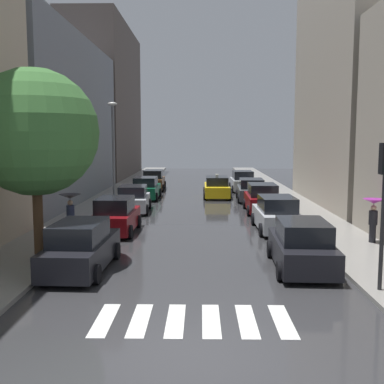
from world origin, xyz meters
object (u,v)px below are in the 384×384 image
object	(u,v)px
parked_car_left_nearest	(81,248)
parked_car_right_third	(262,199)
parked_car_right_fifth	(242,182)
parked_car_right_second	(276,215)
parked_car_left_third	(133,200)
parked_car_left_fourth	(146,189)
parked_car_right_nearest	(302,246)
parked_car_left_fifth	(154,181)
pedestrian_near_tree	(373,212)
parked_car_left_second	(116,216)
parked_car_right_fourth	(251,190)
street_tree_left	(35,133)
pedestrian_foreground	(70,206)
lamp_post_left	(113,146)
taxi_midroad	(217,188)

from	to	relation	value
parked_car_left_nearest	parked_car_right_third	size ratio (longest dim) A/B	1.06
parked_car_right_third	parked_car_right_fifth	size ratio (longest dim) A/B	1.03
parked_car_right_second	parked_car_right_fifth	size ratio (longest dim) A/B	1.05
parked_car_left_third	parked_car_left_fourth	xyz separation A→B (m)	(0.08, 6.13, 0.01)
parked_car_right_nearest	parked_car_left_fifth	bearing A→B (deg)	19.56
parked_car_left_nearest	pedestrian_near_tree	distance (m)	12.16
parked_car_left_third	parked_car_right_fifth	distance (m)	13.79
parked_car_right_third	parked_car_left_nearest	bearing A→B (deg)	148.86
parked_car_left_second	parked_car_right_fourth	world-z (taller)	parked_car_left_second
pedestrian_near_tree	parked_car_left_second	bearing A→B (deg)	-97.85
street_tree_left	parked_car_right_nearest	bearing A→B (deg)	-4.54
pedestrian_foreground	lamp_post_left	bearing A→B (deg)	138.79
parked_car_right_third	parked_car_right_fifth	distance (m)	11.46
parked_car_left_nearest	taxi_midroad	xyz separation A→B (m)	(5.39, 20.05, -0.05)
parked_car_right_second	lamp_post_left	world-z (taller)	lamp_post_left
parked_car_left_second	parked_car_right_third	world-z (taller)	parked_car_right_third
parked_car_left_third	parked_car_left_fifth	xyz separation A→B (m)	(0.04, 12.21, 0.05)
parked_car_left_nearest	taxi_midroad	bearing A→B (deg)	-13.39
parked_car_right_third	parked_car_right_fourth	world-z (taller)	parked_car_right_third
taxi_midroad	street_tree_left	size ratio (longest dim) A/B	0.67
parked_car_left_fourth	parked_car_right_nearest	distance (m)	20.15
parked_car_left_nearest	parked_car_right_second	bearing A→B (deg)	-46.30
parked_car_left_second	lamp_post_left	bearing A→B (deg)	12.06
parked_car_left_third	parked_car_right_second	world-z (taller)	parked_car_right_second
parked_car_right_second	pedestrian_foreground	bearing A→B (deg)	100.53
parked_car_left_nearest	parked_car_left_third	size ratio (longest dim) A/B	1.12
parked_car_left_fourth	parked_car_right_nearest	size ratio (longest dim) A/B	0.94
parked_car_left_nearest	parked_car_right_second	world-z (taller)	parked_car_left_nearest
parked_car_right_nearest	parked_car_right_fourth	bearing A→B (deg)	1.78
parked_car_right_nearest	parked_car_right_fifth	world-z (taller)	parked_car_right_fifth
parked_car_left_fifth	pedestrian_near_tree	bearing A→B (deg)	-152.51
parked_car_left_third	parked_car_right_fourth	xyz separation A→B (m)	(7.88, 5.30, -0.01)
parked_car_right_nearest	street_tree_left	distance (m)	10.37
parked_car_right_fourth	parked_car_left_third	bearing A→B (deg)	126.01
parked_car_right_fourth	lamp_post_left	xyz separation A→B (m)	(-9.44, -3.39, 3.28)
parked_car_left_second	taxi_midroad	xyz separation A→B (m)	(5.36, 13.61, -0.05)
parked_car_right_third	parked_car_right_fourth	bearing A→B (deg)	1.42
parked_car_left_third	parked_car_right_fifth	xyz separation A→B (m)	(7.79, 11.38, 0.05)
parked_car_left_nearest	taxi_midroad	size ratio (longest dim) A/B	0.99
parked_car_right_nearest	lamp_post_left	distance (m)	17.45
parked_car_right_nearest	pedestrian_near_tree	bearing A→B (deg)	-44.23
parked_car_left_second	parked_car_left_third	distance (m)	6.46
parked_car_left_second	parked_car_right_third	size ratio (longest dim) A/B	0.93
parked_car_right_fifth	pedestrian_near_tree	xyz separation A→B (m)	(3.73, -20.29, 0.65)
parked_car_left_fifth	parked_car_right_second	distance (m)	19.65
parked_car_right_third	taxi_midroad	bearing A→B (deg)	19.88
parked_car_left_nearest	street_tree_left	bearing A→B (deg)	59.82
parked_car_left_fifth	pedestrian_foreground	xyz separation A→B (m)	(-1.79, -19.95, 0.70)
parked_car_left_third	parked_car_right_fourth	bearing A→B (deg)	-58.58
parked_car_right_fourth	parked_car_right_fifth	world-z (taller)	parked_car_right_fifth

